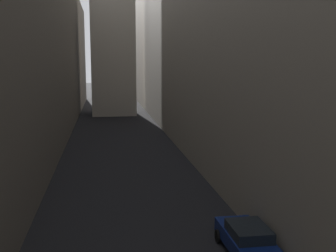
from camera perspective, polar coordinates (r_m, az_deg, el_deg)
ground_plane at (r=41.32m, az=-6.40°, el=-2.97°), size 264.00×264.00×0.00m
building_block_right at (r=44.90m, az=9.73°, el=14.21°), size 13.82×108.00×25.44m
parked_car_right_far at (r=18.93m, az=10.87°, el=-15.10°), size 1.92×4.57×1.44m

